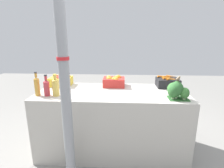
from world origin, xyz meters
TOP-DOWN VIEW (x-y plane):
  - ground_plane at (0.00, 0.00)m, footprint 10.00×10.00m
  - market_table at (0.00, 0.00)m, footprint 1.92×0.80m
  - support_pole at (-0.42, -0.60)m, footprint 0.12×0.12m
  - apple_crate at (-0.76, 0.26)m, footprint 0.30×0.25m
  - orange_crate at (0.01, 0.25)m, footprint 0.30×0.25m
  - carrot_crate at (0.78, 0.26)m, footprint 0.30×0.25m
  - broccoli_pile at (0.75, -0.24)m, footprint 0.24×0.20m
  - juice_bottle_amber at (-0.89, -0.21)m, footprint 0.06×0.06m
  - juice_bottle_ruby at (-0.77, -0.21)m, footprint 0.07×0.07m
  - juice_bottle_golden at (-0.66, -0.21)m, footprint 0.08×0.08m
  - sparrow_bird at (0.76, -0.22)m, footprint 0.09×0.12m

SIDE VIEW (x-z plane):
  - ground_plane at x=0.00m, z-range 0.00..0.00m
  - market_table at x=0.00m, z-range 0.00..0.85m
  - carrot_crate at x=0.78m, z-range 0.84..0.99m
  - orange_crate at x=0.01m, z-range 0.84..1.00m
  - apple_crate at x=-0.76m, z-range 0.85..1.00m
  - broccoli_pile at x=0.75m, z-range 0.85..1.06m
  - juice_bottle_ruby at x=-0.77m, z-range 0.83..1.09m
  - juice_bottle_golden at x=-0.66m, z-range 0.83..1.10m
  - juice_bottle_amber at x=-0.89m, z-range 0.83..1.12m
  - sparrow_bird at x=0.76m, z-range 1.06..1.11m
  - support_pole at x=-0.42m, z-range 0.00..2.61m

